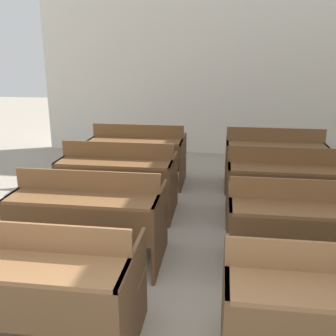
% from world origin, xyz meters
% --- Properties ---
extents(wall_back, '(5.98, 0.06, 2.85)m').
position_xyz_m(wall_back, '(0.00, 6.79, 1.43)').
color(wall_back, white).
rests_on(wall_back, ground_plane).
extents(bench_front_left, '(1.34, 0.78, 0.89)m').
position_xyz_m(bench_front_left, '(-0.73, 1.43, 0.47)').
color(bench_front_left, brown).
rests_on(bench_front_left, ground_plane).
extents(bench_second_left, '(1.34, 0.78, 0.89)m').
position_xyz_m(bench_second_left, '(-0.73, 2.54, 0.47)').
color(bench_second_left, brown).
rests_on(bench_second_left, ground_plane).
extents(bench_second_right, '(1.34, 0.78, 0.89)m').
position_xyz_m(bench_second_right, '(1.20, 2.56, 0.47)').
color(bench_second_right, brown).
rests_on(bench_second_right, ground_plane).
extents(bench_third_left, '(1.34, 0.78, 0.89)m').
position_xyz_m(bench_third_left, '(-0.76, 3.68, 0.47)').
color(bench_third_left, '#54381F').
rests_on(bench_third_left, ground_plane).
extents(bench_third_right, '(1.34, 0.78, 0.89)m').
position_xyz_m(bench_third_right, '(1.21, 3.70, 0.47)').
color(bench_third_right, '#53361E').
rests_on(bench_third_right, ground_plane).
extents(bench_back_left, '(1.34, 0.78, 0.89)m').
position_xyz_m(bench_back_left, '(-0.75, 4.82, 0.47)').
color(bench_back_left, brown).
rests_on(bench_back_left, ground_plane).
extents(bench_back_right, '(1.34, 0.78, 0.89)m').
position_xyz_m(bench_back_right, '(1.19, 4.81, 0.47)').
color(bench_back_right, brown).
rests_on(bench_back_right, ground_plane).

